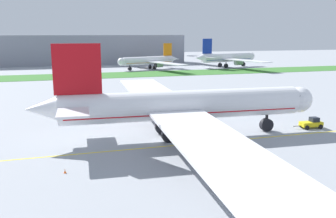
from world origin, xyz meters
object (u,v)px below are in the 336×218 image
Objects in this scene: traffic_cone_near_nose at (65,171)px; parked_airliner_far_right at (149,61)px; airliner_foreground at (180,106)px; pushback_tug at (312,123)px; ground_crew_wingwalker_port at (222,128)px; parked_airliner_far_outer at (226,58)px.

parked_airliner_far_right is at bearing 71.97° from traffic_cone_near_nose.
airliner_foreground reaches higher than traffic_cone_near_nose.
pushback_tug is 50.31m from traffic_cone_near_nose.
parked_airliner_far_right is (-2.95, 130.27, 3.63)m from pushback_tug.
airliner_foreground reaches higher than pushback_tug.
ground_crew_wingwalker_port is 129.53m from parked_airliner_far_right.
parked_airliner_far_outer reaches higher than parked_airliner_far_right.
pushback_tug is 0.10× the size of parked_airliner_far_outer.
pushback_tug reaches higher than ground_crew_wingwalker_port.
ground_crew_wingwalker_port is at bearing -97.21° from parked_airliner_far_right.
airliner_foreground is 131.24m from parked_airliner_far_right.
airliner_foreground is 10.15m from ground_crew_wingwalker_port.
ground_crew_wingwalker_port reaches higher than traffic_cone_near_nose.
traffic_cone_near_nose is 148.95m from parked_airliner_far_right.
pushback_tug is at bearing -88.70° from parked_airliner_far_right.
pushback_tug is 10.88× the size of traffic_cone_near_nose.
pushback_tug is at bearing -5.41° from ground_crew_wingwalker_port.
airliner_foreground is 25.19m from traffic_cone_near_nose.
parked_airliner_far_outer is at bearing 64.51° from ground_crew_wingwalker_port.
pushback_tug is 130.36m from parked_airliner_far_right.
traffic_cone_near_nose is at bearing -156.25° from ground_crew_wingwalker_port.
traffic_cone_near_nose is at bearing -148.66° from airliner_foreground.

